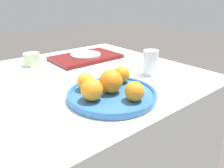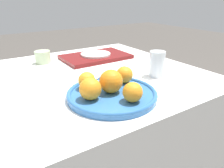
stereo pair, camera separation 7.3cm
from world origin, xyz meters
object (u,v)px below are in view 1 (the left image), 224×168
orange_0 (111,81)px  side_plate (86,55)px  fruit_platter (112,94)px  orange_4 (86,81)px  serving_tray (86,57)px  orange_2 (122,74)px  orange_3 (92,90)px  orange_1 (135,91)px  cup_0 (32,59)px  water_glass (150,63)px

orange_0 → side_plate: size_ratio=0.49×
fruit_platter → side_plate: bearing=67.0°
fruit_platter → orange_0: 0.04m
orange_4 → fruit_platter: bearing=-56.7°
serving_tray → side_plate: 0.02m
orange_2 → serving_tray: orange_2 is taller
serving_tray → fruit_platter: bearing=-113.0°
fruit_platter → orange_3: size_ratio=4.34×
fruit_platter → orange_1: (0.02, -0.09, 0.04)m
cup_0 → fruit_platter: bearing=-82.4°
orange_3 → water_glass: 0.37m
orange_1 → serving_tray: bearing=72.0°
orange_1 → orange_2: same height
water_glass → cup_0: water_glass is taller
fruit_platter → water_glass: (0.28, 0.07, 0.04)m
orange_0 → orange_2: size_ratio=1.26×
orange_1 → side_plate: size_ratio=0.39×
serving_tray → orange_2: bearing=-104.5°
orange_0 → orange_3: 0.08m
serving_tray → cup_0: bearing=164.6°
cup_0 → serving_tray: bearing=-15.4°
fruit_platter → orange_2: 0.11m
orange_4 → water_glass: bearing=-1.0°
orange_1 → orange_3: (-0.10, 0.09, 0.00)m
side_plate → cup_0: cup_0 is taller
orange_2 → serving_tray: 0.42m
orange_0 → serving_tray: orange_0 is taller
orange_1 → orange_4: size_ratio=1.03×
fruit_platter → cup_0: cup_0 is taller
orange_3 → orange_1: bearing=-40.5°
water_glass → cup_0: (-0.35, 0.46, -0.02)m
fruit_platter → water_glass: bearing=15.0°
orange_1 → side_plate: (0.18, 0.55, -0.02)m
orange_0 → orange_1: bearing=-79.9°
orange_2 → serving_tray: bearing=75.5°
fruit_platter → orange_2: size_ratio=4.85×
orange_1 → orange_4: (-0.07, 0.17, -0.00)m
water_glass → cup_0: 0.58m
orange_2 → serving_tray: (0.11, 0.41, -0.04)m
orange_1 → cup_0: 0.63m
orange_1 → cup_0: orange_1 is taller
orange_4 → side_plate: orange_4 is taller
orange_2 → orange_0: bearing=-153.0°
water_glass → side_plate: water_glass is taller
orange_4 → water_glass: 0.33m
orange_1 → serving_tray: orange_1 is taller
serving_tray → cup_0: (-0.27, 0.07, 0.02)m
fruit_platter → orange_4: (-0.05, 0.08, 0.04)m
water_glass → serving_tray: (-0.08, 0.39, -0.04)m
orange_1 → water_glass: 0.31m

